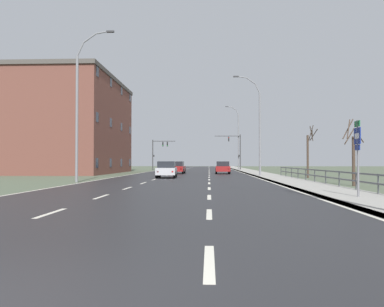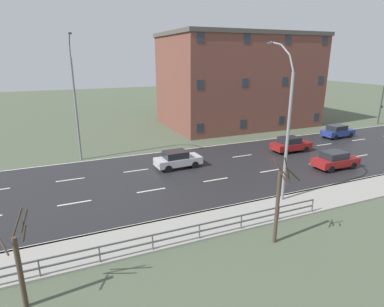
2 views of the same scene
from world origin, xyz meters
name	(u,v)px [view 1 (image 1 of 2)]	position (x,y,z in m)	size (l,w,h in m)	color
ground_plane	(192,174)	(0.00, 48.00, -0.06)	(160.00, 160.00, 0.12)	#4C5642
road_asphalt_strip	(195,171)	(0.00, 60.00, 0.01)	(14.00, 120.00, 0.03)	#232326
sidewalk_right	(247,171)	(8.43, 60.00, 0.06)	(3.00, 120.00, 0.12)	gray
guardrail	(332,175)	(9.85, 20.33, 0.71)	(0.07, 34.11, 1.00)	#515459
street_lamp_midground	(258,127)	(7.40, 36.80, 5.12)	(2.85, 0.24, 10.53)	slate
street_lamp_distant	(238,139)	(7.46, 66.53, 5.67)	(2.44, 0.24, 11.57)	slate
street_lamp_left_bank	(79,108)	(-7.41, 24.91, 5.55)	(2.90, 0.24, 11.43)	slate
highway_sign	(358,149)	(8.39, 12.25, 2.08)	(0.09, 0.68, 3.24)	slate
traffic_signal_right	(236,147)	(7.11, 66.27, 4.15)	(4.67, 0.36, 6.39)	#38383A
traffic_signal_left	(158,149)	(-6.87, 66.51, 3.76)	(4.18, 0.36, 5.51)	#38383A
car_near_left	(167,169)	(-1.66, 32.62, 0.80)	(1.95, 4.16, 1.57)	#B7B7BC
car_distant	(223,167)	(4.04, 45.37, 0.80)	(1.89, 4.13, 1.57)	maroon
car_far_left	(165,167)	(-4.25, 54.54, 0.80)	(1.97, 4.17, 1.57)	navy
car_near_right	(177,167)	(-1.69, 45.22, 0.80)	(1.91, 4.14, 1.57)	maroon
brick_building	(68,126)	(-16.66, 47.67, 6.33)	(13.45, 20.75, 12.64)	brown
bare_tree_near	(353,156)	(11.43, 21.17, 1.89)	(1.23, 1.28, 4.32)	#423328
bare_tree_mid	(308,153)	(11.64, 33.14, 2.35)	(0.96, 1.48, 4.97)	#423328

